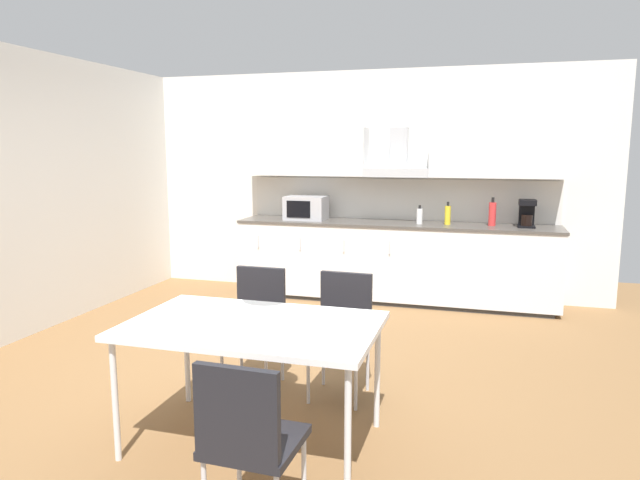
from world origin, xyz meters
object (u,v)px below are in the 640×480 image
microwave (306,208)px  pendant_lamp (249,154)px  bottle_white (419,216)px  dining_table (253,330)px  chair_far_left (256,314)px  chair_far_right (342,322)px  chair_near_right (247,433)px  bottle_red (492,214)px  coffee_maker (527,213)px  bottle_yellow (448,215)px

microwave → pendant_lamp: size_ratio=1.50×
microwave → bottle_white: microwave is taller
dining_table → chair_far_left: 0.92m
bottle_white → chair_far_right: 2.67m
chair_near_right → bottle_white: bearing=86.7°
bottle_red → chair_far_right: 2.93m
bottle_red → chair_far_right: (-1.03, -2.69, -0.52)m
coffee_maker → chair_near_right: bearing=-107.7°
bottle_white → chair_far_right: size_ratio=0.24×
coffee_maker → dining_table: bearing=-116.0°
microwave → pendant_lamp: bearing=-77.5°
bottle_red → bottle_yellow: size_ratio=1.23×
bottle_red → chair_near_right: bearing=-103.3°
bottle_red → pendant_lamp: bearing=-111.0°
dining_table → chair_far_right: bearing=68.5°
chair_near_right → pendant_lamp: (-0.33, 0.84, 1.19)m
dining_table → pendant_lamp: size_ratio=4.56×
chair_far_left → pendant_lamp: size_ratio=2.72×
dining_table → chair_near_right: (0.33, -0.84, -0.17)m
coffee_maker → bottle_white: 1.14m
bottle_red → bottle_white: size_ratio=1.48×
bottle_white → pendant_lamp: pendant_lamp is taller
dining_table → chair_far_left: (-0.33, 0.84, -0.17)m
microwave → dining_table: (0.78, -3.49, -0.35)m
chair_far_left → bottle_white: bearing=71.0°
chair_near_right → chair_far_left: same height
microwave → dining_table: microwave is taller
dining_table → chair_far_right: (0.33, 0.84, -0.17)m
coffee_maker → bottle_yellow: bearing=-178.5°
chair_far_left → bottle_red: bearing=57.9°
bottle_white → chair_near_right: 4.34m
coffee_maker → chair_far_right: 3.06m
coffee_maker → chair_near_right: 4.61m
bottle_yellow → dining_table: bearing=-104.1°
bottle_yellow → chair_far_left: bottle_yellow is taller
coffee_maker → bottle_red: bottle_red is taller
bottle_white → bottle_yellow: bottle_yellow is taller
bottle_yellow → dining_table: size_ratio=0.17×
bottle_yellow → dining_table: bottle_yellow is taller
microwave → chair_near_right: size_ratio=0.55×
chair_near_right → chair_far_left: size_ratio=1.00×
dining_table → bottle_yellow: bearing=75.9°
chair_far_left → microwave: bearing=99.6°
dining_table → bottle_red: bearing=69.0°
bottle_red → chair_near_right: size_ratio=0.36×
bottle_yellow → pendant_lamp: (-0.88, -3.50, 0.70)m
dining_table → chair_near_right: bearing=-68.8°
pendant_lamp → bottle_red: bearing=69.0°
bottle_yellow → pendant_lamp: size_ratio=0.80×
coffee_maker → dining_table: 3.93m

